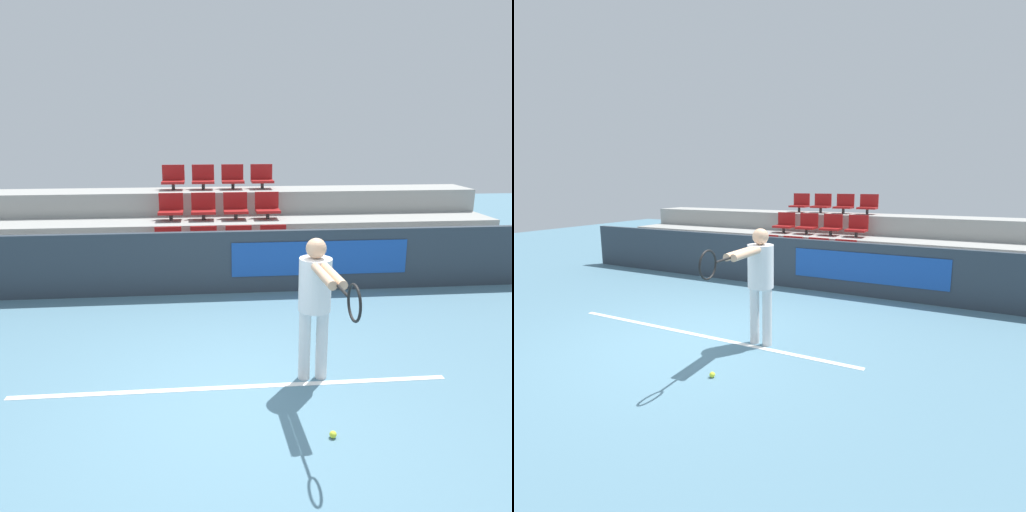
% 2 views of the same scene
% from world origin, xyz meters
% --- Properties ---
extents(ground_plane, '(30.00, 30.00, 0.00)m').
position_xyz_m(ground_plane, '(0.00, 0.00, 0.00)').
color(ground_plane, slate).
extents(court_baseline, '(4.71, 0.08, 0.01)m').
position_xyz_m(court_baseline, '(0.00, 0.32, 0.00)').
color(court_baseline, white).
rests_on(court_baseline, ground).
extents(barrier_wall, '(11.31, 0.14, 1.05)m').
position_xyz_m(barrier_wall, '(0.03, 3.49, 0.53)').
color(barrier_wall, '#2D3842').
rests_on(barrier_wall, ground).
extents(bleacher_tier_front, '(10.91, 1.02, 0.47)m').
position_xyz_m(bleacher_tier_front, '(0.00, 4.08, 0.23)').
color(bleacher_tier_front, '#9E9E99').
rests_on(bleacher_tier_front, ground).
extents(bleacher_tier_middle, '(10.91, 1.02, 0.94)m').
position_xyz_m(bleacher_tier_middle, '(0.00, 5.10, 0.47)').
color(bleacher_tier_middle, '#9E9E99').
rests_on(bleacher_tier_middle, ground).
extents(bleacher_tier_back, '(10.91, 1.02, 1.41)m').
position_xyz_m(bleacher_tier_back, '(0.00, 6.12, 0.70)').
color(bleacher_tier_back, '#9E9E99').
rests_on(bleacher_tier_back, ground).
extents(stadium_chair_0, '(0.47, 0.40, 0.51)m').
position_xyz_m(stadium_chair_0, '(-0.95, 4.20, 0.70)').
color(stadium_chair_0, '#333333').
rests_on(stadium_chair_0, bleacher_tier_front).
extents(stadium_chair_1, '(0.47, 0.40, 0.51)m').
position_xyz_m(stadium_chair_1, '(-0.32, 4.20, 0.70)').
color(stadium_chair_1, '#333333').
rests_on(stadium_chair_1, bleacher_tier_front).
extents(stadium_chair_2, '(0.47, 0.40, 0.51)m').
position_xyz_m(stadium_chair_2, '(0.32, 4.20, 0.70)').
color(stadium_chair_2, '#333333').
rests_on(stadium_chair_2, bleacher_tier_front).
extents(stadium_chair_3, '(0.47, 0.40, 0.51)m').
position_xyz_m(stadium_chair_3, '(0.95, 4.20, 0.70)').
color(stadium_chair_3, '#333333').
rests_on(stadium_chair_3, bleacher_tier_front).
extents(stadium_chair_4, '(0.47, 0.40, 0.51)m').
position_xyz_m(stadium_chair_4, '(-0.95, 5.22, 1.17)').
color(stadium_chair_4, '#333333').
rests_on(stadium_chair_4, bleacher_tier_middle).
extents(stadium_chair_5, '(0.47, 0.40, 0.51)m').
position_xyz_m(stadium_chair_5, '(-0.32, 5.22, 1.17)').
color(stadium_chair_5, '#333333').
rests_on(stadium_chair_5, bleacher_tier_middle).
extents(stadium_chair_6, '(0.47, 0.40, 0.51)m').
position_xyz_m(stadium_chair_6, '(0.32, 5.22, 1.17)').
color(stadium_chair_6, '#333333').
rests_on(stadium_chair_6, bleacher_tier_middle).
extents(stadium_chair_7, '(0.47, 0.40, 0.51)m').
position_xyz_m(stadium_chair_7, '(0.95, 5.22, 1.17)').
color(stadium_chair_7, '#333333').
rests_on(stadium_chair_7, bleacher_tier_middle).
extents(stadium_chair_8, '(0.47, 0.40, 0.51)m').
position_xyz_m(stadium_chair_8, '(-0.95, 6.24, 1.63)').
color(stadium_chair_8, '#333333').
rests_on(stadium_chair_8, bleacher_tier_back).
extents(stadium_chair_9, '(0.47, 0.40, 0.51)m').
position_xyz_m(stadium_chair_9, '(-0.32, 6.24, 1.63)').
color(stadium_chair_9, '#333333').
rests_on(stadium_chair_9, bleacher_tier_back).
extents(stadium_chair_10, '(0.47, 0.40, 0.51)m').
position_xyz_m(stadium_chair_10, '(0.32, 6.24, 1.63)').
color(stadium_chair_10, '#333333').
rests_on(stadium_chair_10, bleacher_tier_back).
extents(stadium_chair_11, '(0.47, 0.40, 0.51)m').
position_xyz_m(stadium_chair_11, '(0.95, 6.24, 1.63)').
color(stadium_chair_11, '#333333').
rests_on(stadium_chair_11, bleacher_tier_back).
extents(tennis_player, '(0.35, 1.59, 1.60)m').
position_xyz_m(tennis_player, '(0.89, 0.38, 1.00)').
color(tennis_player, silver).
rests_on(tennis_player, ground).
extents(tennis_ball, '(0.07, 0.07, 0.07)m').
position_xyz_m(tennis_ball, '(0.85, -0.65, 0.03)').
color(tennis_ball, '#CCDB33').
rests_on(tennis_ball, ground).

